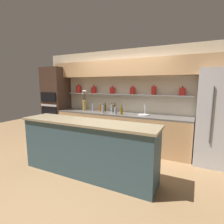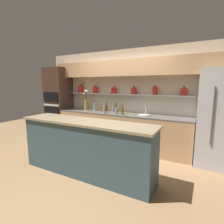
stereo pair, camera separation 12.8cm
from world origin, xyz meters
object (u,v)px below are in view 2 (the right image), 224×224
object	(u,v)px
bottle_spirit_0	(95,107)
bottle_spirit_4	(113,108)
flower_vase	(86,103)
bottle_spirit_5	(104,109)
bottle_sauce_3	(102,108)
oven_tower	(59,103)
refrigerator	(220,119)
sink_fixture	(145,114)
bottle_spirit_2	(116,111)
bottle_oil_6	(122,111)
bottle_oil_7	(106,108)
bottle_spirit_1	(116,108)

from	to	relation	value
bottle_spirit_0	bottle_spirit_4	bearing A→B (deg)	7.42
flower_vase	bottle_spirit_4	world-z (taller)	flower_vase
flower_vase	bottle_spirit_5	size ratio (longest dim) A/B	2.38
bottle_spirit_0	bottle_spirit_5	size ratio (longest dim) A/B	1.06
bottle_sauce_3	bottle_spirit_4	bearing A→B (deg)	8.55
oven_tower	bottle_sauce_3	bearing A→B (deg)	2.13
refrigerator	sink_fixture	world-z (taller)	refrigerator
refrigerator	oven_tower	bearing A→B (deg)	179.53
sink_fixture	flower_vase	bearing A→B (deg)	178.53
flower_vase	bottle_sauce_3	world-z (taller)	flower_vase
bottle_spirit_0	bottle_spirit_2	size ratio (longest dim) A/B	1.14
flower_vase	bottle_spirit_2	xyz separation A→B (m)	(1.11, -0.23, -0.12)
bottle_sauce_3	oven_tower	bearing A→B (deg)	-177.87
bottle_oil_6	bottle_spirit_2	bearing A→B (deg)	-164.32
refrigerator	bottle_oil_6	distance (m)	2.12
bottle_oil_6	sink_fixture	bearing A→B (deg)	14.93
refrigerator	bottle_oil_7	size ratio (longest dim) A/B	7.91
oven_tower	sink_fixture	bearing A→B (deg)	0.25
bottle_oil_6	refrigerator	bearing A→B (deg)	2.56
flower_vase	bottle_oil_6	size ratio (longest dim) A/B	2.43
sink_fixture	bottle_spirit_2	bearing A→B (deg)	-164.91
bottle_spirit_1	bottle_oil_7	distance (m)	0.30
bottle_spirit_1	bottle_sauce_3	xyz separation A→B (m)	(-0.41, -0.08, -0.03)
refrigerator	bottle_spirit_1	distance (m)	2.45
refrigerator	bottle_oil_7	distance (m)	2.75
sink_fixture	oven_tower	bearing A→B (deg)	-179.75
bottle_sauce_3	bottle_oil_6	world-z (taller)	bottle_oil_6
oven_tower	bottle_oil_6	bearing A→B (deg)	-3.26
bottle_sauce_3	bottle_oil_6	xyz separation A→B (m)	(0.73, -0.19, 0.01)
bottle_spirit_1	bottle_spirit_4	xyz separation A→B (m)	(-0.07, -0.03, -0.00)
flower_vase	bottle_oil_6	distance (m)	1.28
bottle_spirit_0	bottle_sauce_3	world-z (taller)	bottle_spirit_0
refrigerator	bottle_oil_7	xyz separation A→B (m)	(-2.74, 0.18, 0.03)
oven_tower	bottle_spirit_0	distance (m)	1.35
flower_vase	bottle_spirit_0	size ratio (longest dim) A/B	2.24
sink_fixture	bottle_spirit_5	world-z (taller)	sink_fixture
bottle_spirit_0	sink_fixture	bearing A→B (deg)	-0.93
bottle_sauce_3	bottle_spirit_5	size ratio (longest dim) A/B	0.78
bottle_spirit_1	bottle_spirit_4	world-z (taller)	bottle_spirit_1
bottle_spirit_5	bottle_spirit_1	bearing A→B (deg)	56.40
refrigerator	bottle_spirit_0	bearing A→B (deg)	178.64
oven_tower	bottle_oil_6	distance (m)	2.31
bottle_spirit_1	bottle_oil_7	size ratio (longest dim) A/B	1.03
refrigerator	bottle_spirit_2	distance (m)	2.28
refrigerator	bottle_spirit_5	distance (m)	2.65
bottle_spirit_5	bottle_oil_7	bearing A→B (deg)	108.27
bottle_spirit_1	bottle_spirit_5	bearing A→B (deg)	-123.60
flower_vase	bottle_spirit_1	world-z (taller)	flower_vase
bottle_oil_7	oven_tower	bearing A→B (deg)	-175.31
oven_tower	bottle_oil_7	size ratio (longest dim) A/B	8.70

